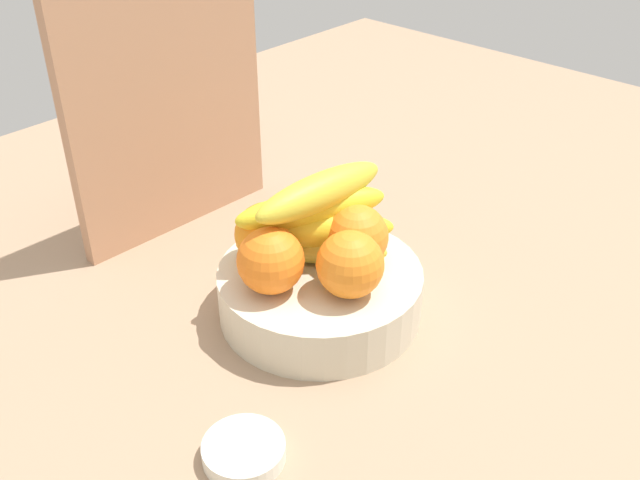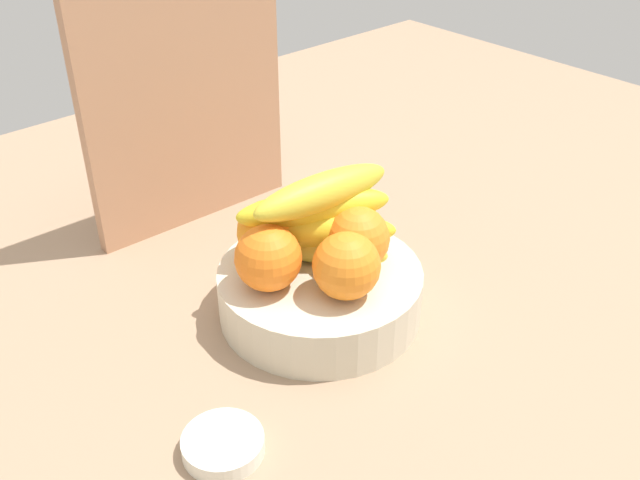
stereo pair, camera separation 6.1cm
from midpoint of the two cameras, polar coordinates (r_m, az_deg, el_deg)
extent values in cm
cube|color=#9F7F63|center=(86.96, -1.10, -4.92)|extent=(180.00, 140.00, 3.00)
cylinder|color=beige|center=(81.38, -2.16, -4.11)|extent=(22.62, 22.62, 5.70)
sphere|color=orange|center=(74.40, 0.02, -1.99)|extent=(7.09, 7.09, 7.09)
sphere|color=orange|center=(78.92, 0.68, 0.26)|extent=(7.09, 7.09, 7.09)
sphere|color=orange|center=(82.46, -2.32, 1.78)|extent=(7.09, 7.09, 7.09)
sphere|color=orange|center=(79.71, -6.37, 0.39)|extent=(7.09, 7.09, 7.09)
sphere|color=orange|center=(75.16, -6.00, -1.79)|extent=(7.09, 7.09, 7.09)
ellipsoid|color=gold|center=(80.39, -2.91, -0.43)|extent=(12.25, 16.61, 4.00)
ellipsoid|color=yellow|center=(79.09, -2.70, 0.86)|extent=(15.11, 14.57, 4.00)
ellipsoid|color=yellow|center=(78.44, -2.89, 2.43)|extent=(16.95, 11.33, 4.00)
ellipsoid|color=gold|center=(77.10, -2.32, 3.76)|extent=(17.30, 5.58, 4.00)
cube|color=tan|center=(93.85, -13.74, 10.81)|extent=(28.04, 2.59, 36.00)
cylinder|color=white|center=(68.01, -8.65, -16.08)|extent=(7.48, 7.48, 1.69)
camera|label=1|loc=(0.03, -92.26, -1.45)|focal=40.98mm
camera|label=2|loc=(0.03, 87.74, 1.45)|focal=40.98mm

